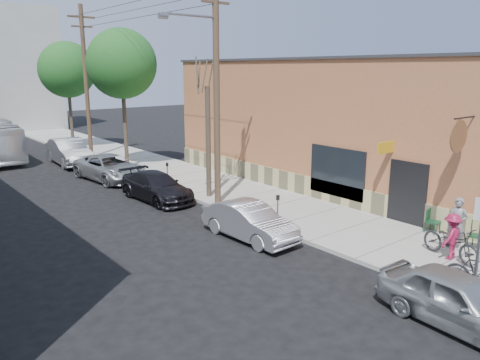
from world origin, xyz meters
TOP-DOWN VIEW (x-y plane):
  - ground at (0.00, 0.00)m, footprint 120.00×120.00m
  - sidewalk at (4.25, 11.00)m, footprint 4.50×58.00m
  - cafe_building at (8.99, 4.99)m, footprint 6.60×20.20m
  - sign_post at (2.35, -5.57)m, footprint 0.07×0.45m
  - parking_meter_near at (2.25, 1.87)m, footprint 0.14×0.14m
  - parking_meter_far at (2.25, 10.07)m, footprint 0.14×0.14m
  - utility_pole_near at (2.39, 6.00)m, footprint 3.57×0.28m
  - utility_pole_far at (2.45, 20.66)m, footprint 1.80×0.28m
  - tree_bare at (2.80, 7.17)m, footprint 0.24×0.24m
  - tree_leafy_mid at (2.80, 15.86)m, footprint 4.11×4.11m
  - tree_leafy_far at (2.80, 25.05)m, footprint 4.12×4.12m
  - patio_chair_a at (6.17, -2.30)m, footprint 0.59×0.59m
  - patio_chair_b at (5.90, -4.00)m, footprint 0.65×0.65m
  - patron_grey at (5.30, -3.59)m, footprint 0.48×0.69m
  - cyclist at (4.34, -3.90)m, footprint 0.98×0.58m
  - cyclist_bike at (4.34, -3.90)m, footprint 1.19×2.22m
  - parked_bike_a at (2.76, -5.48)m, footprint 0.97×1.80m
  - car_0 at (0.80, -5.92)m, footprint 1.81×4.05m
  - car_1 at (0.80, 1.85)m, footprint 1.55×4.05m
  - car_2 at (0.76, 8.56)m, footprint 2.03×4.58m
  - car_3 at (0.80, 13.84)m, footprint 2.80×5.25m
  - car_4 at (0.62, 19.72)m, footprint 2.07×5.16m

SIDE VIEW (x-z plane):
  - ground at x=0.00m, z-range 0.00..0.00m
  - sidewalk at x=4.25m, z-range 0.00..0.15m
  - patio_chair_a at x=6.17m, z-range 0.15..1.03m
  - patio_chair_b at x=5.90m, z-range 0.15..1.03m
  - car_2 at x=0.76m, z-range 0.00..1.31m
  - car_1 at x=0.80m, z-range 0.00..1.32m
  - parked_bike_a at x=2.76m, z-range 0.15..1.19m
  - car_0 at x=0.80m, z-range 0.00..1.35m
  - car_3 at x=0.80m, z-range 0.00..1.40m
  - cyclist_bike at x=4.34m, z-range 0.15..1.26m
  - car_4 at x=0.62m, z-range 0.00..1.67m
  - cyclist at x=4.34m, z-range 0.15..1.65m
  - parking_meter_near at x=2.25m, z-range 0.36..1.60m
  - parking_meter_far at x=2.25m, z-range 0.36..1.60m
  - patron_grey at x=5.30m, z-range 0.15..1.93m
  - sign_post at x=2.35m, z-range 0.43..3.23m
  - tree_bare at x=2.80m, z-range 0.15..5.30m
  - cafe_building at x=8.99m, z-range 0.00..6.61m
  - utility_pole_far at x=2.45m, z-range 0.34..10.34m
  - utility_pole_near at x=2.39m, z-range 0.41..10.41m
  - tree_leafy_far at x=2.80m, z-range 2.04..9.97m
  - tree_leafy_mid at x=2.80m, z-range 2.22..10.49m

